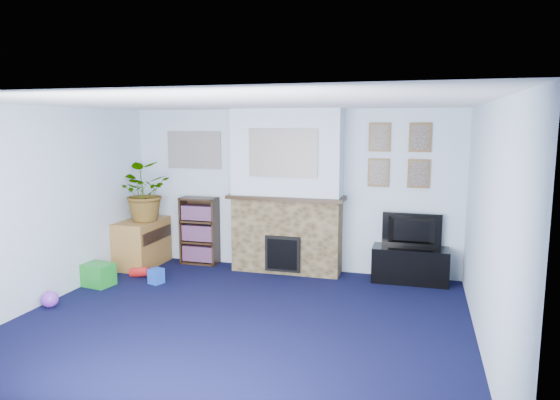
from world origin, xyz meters
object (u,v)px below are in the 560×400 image
(tv_stand, at_px, (410,266))
(bookshelf, at_px, (200,232))
(sideboard, at_px, (142,243))
(television, at_px, (411,231))

(tv_stand, distance_m, bookshelf, 3.23)
(tv_stand, xyz_separation_m, sideboard, (-4.03, -0.28, 0.12))
(television, height_order, sideboard, television)
(sideboard, bearing_deg, bookshelf, 23.77)
(bookshelf, height_order, sideboard, bookshelf)
(tv_stand, relative_size, sideboard, 1.12)
(television, relative_size, bookshelf, 0.77)
(television, xyz_separation_m, sideboard, (-4.03, -0.30, -0.37))
(tv_stand, xyz_separation_m, television, (0.00, 0.02, 0.50))
(tv_stand, relative_size, bookshelf, 0.98)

